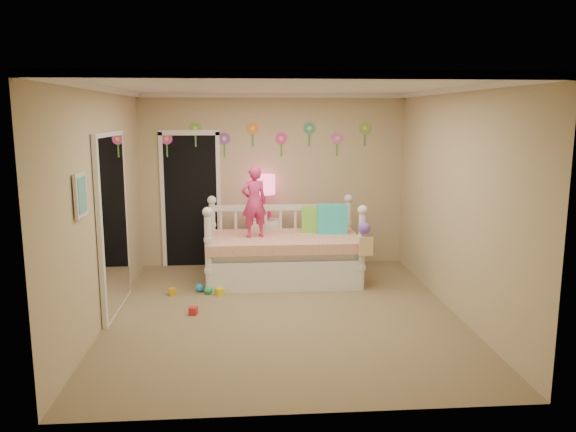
{
  "coord_description": "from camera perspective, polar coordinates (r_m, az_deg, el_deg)",
  "views": [
    {
      "loc": [
        -0.43,
        -6.25,
        2.3
      ],
      "look_at": [
        0.1,
        0.6,
        1.05
      ],
      "focal_mm": 35.03,
      "sensor_mm": 36.0,
      "label": 1
    }
  ],
  "objects": [
    {
      "name": "daybed",
      "position": [
        7.78,
        -0.5,
        -2.5
      ],
      "size": [
        2.12,
        1.14,
        1.15
      ],
      "primitive_type": null,
      "rotation": [
        0.0,
        0.0,
        0.0
      ],
      "color": "white",
      "rests_on": "floor"
    },
    {
      "name": "closet_doorway",
      "position": [
        8.62,
        -9.83,
        1.71
      ],
      "size": [
        0.9,
        0.04,
        2.07
      ],
      "primitive_type": "cube",
      "color": "black",
      "rests_on": "back_wall"
    },
    {
      "name": "right_wall",
      "position": [
        6.78,
        16.64,
        1.4
      ],
      "size": [
        0.01,
        4.5,
        2.6
      ],
      "primitive_type": "cube",
      "color": "tan",
      "rests_on": "floor"
    },
    {
      "name": "child",
      "position": [
        7.63,
        -3.47,
        1.43
      ],
      "size": [
        0.4,
        0.32,
        0.97
      ],
      "primitive_type": "imported",
      "rotation": [
        0.0,
        0.0,
        3.42
      ],
      "color": "#D83173",
      "rests_on": "daybed"
    },
    {
      "name": "floor",
      "position": [
        6.67,
        -0.47,
        -9.85
      ],
      "size": [
        4.0,
        4.5,
        0.01
      ],
      "primitive_type": "cube",
      "color": "#7F684C",
      "rests_on": "ground"
    },
    {
      "name": "wall_picture",
      "position": [
        5.62,
        -20.31,
        2.01
      ],
      "size": [
        0.05,
        0.34,
        0.42
      ],
      "primitive_type": "cube",
      "color": "white",
      "rests_on": "left_wall"
    },
    {
      "name": "table_lamp",
      "position": [
        8.37,
        -2.37,
        2.65
      ],
      "size": [
        0.31,
        0.31,
        0.68
      ],
      "color": "#E11E6C",
      "rests_on": "nightstand"
    },
    {
      "name": "left_wall",
      "position": [
        6.52,
        -18.3,
        0.97
      ],
      "size": [
        0.01,
        4.5,
        2.6
      ],
      "primitive_type": "cube",
      "color": "tan",
      "rests_on": "floor"
    },
    {
      "name": "mirror_closet",
      "position": [
        6.84,
        -17.27,
        -0.68
      ],
      "size": [
        0.07,
        1.3,
        2.1
      ],
      "primitive_type": "cube",
      "color": "white",
      "rests_on": "left_wall"
    },
    {
      "name": "nightstand",
      "position": [
        8.52,
        -2.33,
        -2.82
      ],
      "size": [
        0.46,
        0.36,
        0.73
      ],
      "primitive_type": "cube",
      "rotation": [
        0.0,
        0.0,
        0.06
      ],
      "color": "white",
      "rests_on": "floor"
    },
    {
      "name": "toy_scatter",
      "position": [
        6.92,
        -9.0,
        -8.74
      ],
      "size": [
        1.04,
        1.43,
        0.11
      ],
      "primitive_type": null,
      "rotation": [
        0.0,
        0.0,
        -0.2
      ],
      "color": "#996666",
      "rests_on": "floor"
    },
    {
      "name": "pillow_lime",
      "position": [
        7.97,
        2.84,
        -0.39
      ],
      "size": [
        0.41,
        0.24,
        0.37
      ],
      "primitive_type": "cube",
      "rotation": [
        0.0,
        0.0,
        -0.27
      ],
      "color": "#7AD03F",
      "rests_on": "daybed"
    },
    {
      "name": "ceiling",
      "position": [
        6.27,
        -0.5,
        13.06
      ],
      "size": [
        4.0,
        4.5,
        0.01
      ],
      "primitive_type": "cube",
      "color": "white",
      "rests_on": "floor"
    },
    {
      "name": "back_wall",
      "position": [
        8.57,
        -1.51,
        3.6
      ],
      "size": [
        4.0,
        0.01,
        2.6
      ],
      "primitive_type": "cube",
      "color": "tan",
      "rests_on": "floor"
    },
    {
      "name": "hanging_bag",
      "position": [
        7.32,
        7.74,
        -2.42
      ],
      "size": [
        0.2,
        0.16,
        0.36
      ],
      "primitive_type": null,
      "color": "beige",
      "rests_on": "daybed"
    },
    {
      "name": "pillow_turquoise",
      "position": [
        7.91,
        4.51,
        -0.31
      ],
      "size": [
        0.42,
        0.16,
        0.41
      ],
      "primitive_type": "cube",
      "rotation": [
        0.0,
        0.0,
        -0.04
      ],
      "color": "#25AFBA",
      "rests_on": "daybed"
    },
    {
      "name": "flower_decals",
      "position": [
        8.5,
        -2.14,
        7.87
      ],
      "size": [
        3.4,
        0.02,
        0.5
      ],
      "primitive_type": null,
      "color": "#B2668C",
      "rests_on": "back_wall"
    },
    {
      "name": "crown_molding",
      "position": [
        6.27,
        -0.5,
        12.78
      ],
      "size": [
        4.0,
        4.5,
        0.06
      ],
      "primitive_type": null,
      "color": "white",
      "rests_on": "ceiling"
    }
  ]
}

